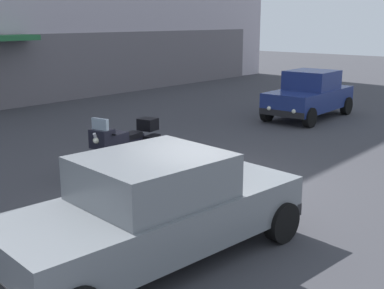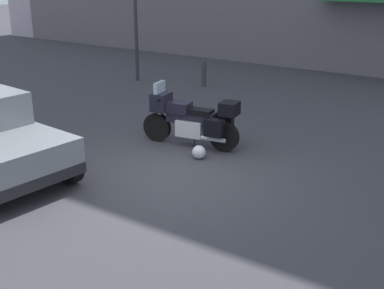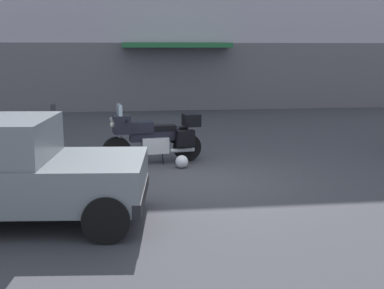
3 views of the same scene
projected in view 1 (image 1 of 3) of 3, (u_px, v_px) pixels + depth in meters
ground_plane at (198, 180)px, 10.76m from camera, size 80.00×80.00×0.00m
motorcycle at (125, 145)px, 11.20m from camera, size 2.25×0.92×1.36m
helmet at (160, 165)px, 11.38m from camera, size 0.28×0.28×0.28m
car_hatchback_near at (309, 95)px, 17.47m from camera, size 3.91×1.87×1.64m
car_sedan_far at (155, 209)px, 7.00m from camera, size 4.69×2.32×1.56m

